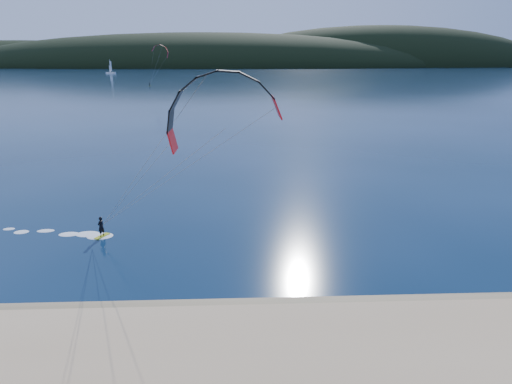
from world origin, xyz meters
TOP-DOWN VIEW (x-y plane):
  - ground at (0.00, 0.00)m, footprint 1800.00×1800.00m
  - wet_sand at (0.00, 4.50)m, footprint 220.00×2.50m
  - headland at (0.63, 745.28)m, footprint 1200.00×310.00m
  - kitesurfer_near at (2.36, 9.68)m, footprint 24.10×8.39m
  - kitesurfer_far at (-34.25, 198.79)m, footprint 11.81×5.19m
  - sailboat at (-115.81, 393.52)m, footprint 9.46×5.89m

SIDE VIEW (x-z plane):
  - ground at x=0.00m, z-range 0.00..0.00m
  - headland at x=0.63m, z-range -70.00..70.00m
  - wet_sand at x=0.00m, z-range 0.00..0.10m
  - sailboat at x=-115.81m, z-range -5.62..7.56m
  - kitesurfer_near at x=2.36m, z-range 1.95..15.42m
  - kitesurfer_far at x=-34.25m, z-range 5.98..24.95m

